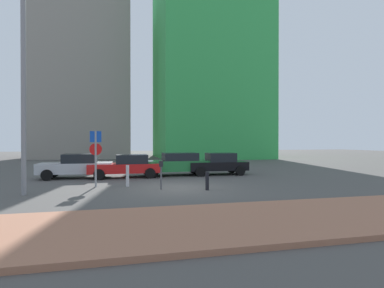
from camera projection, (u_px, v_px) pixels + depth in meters
ground_plane at (177, 188)px, 14.38m from camera, size 120.00×120.00×0.00m
sidewalk_brick at (221, 222)px, 7.99m from camera, size 40.00×4.10×0.14m
parked_car_silver at (77, 166)px, 18.29m from camera, size 4.33×2.00×1.49m
parked_car_red at (127, 166)px, 18.59m from camera, size 4.42×1.94×1.44m
parked_car_green at (176, 164)px, 19.73m from camera, size 4.54×2.11×1.51m
parked_car_black at (218, 164)px, 20.19m from camera, size 4.03×2.03×1.48m
parking_sign_post at (96, 151)px, 14.73m from camera, size 0.60×0.10×2.80m
parking_meter at (161, 171)px, 13.97m from camera, size 0.18×0.14×1.35m
street_lamp at (23, 77)px, 12.45m from camera, size 0.70×0.36×8.63m
traffic_bollard_near at (207, 181)px, 13.75m from camera, size 0.17×0.17×0.85m
traffic_bollard_mid at (128, 176)px, 14.86m from camera, size 0.16×0.16×1.07m
building_colorful_midrise at (208, 57)px, 43.04m from camera, size 14.38×14.93×29.11m
building_under_construction at (84, 84)px, 43.47m from camera, size 13.03×12.02×21.35m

